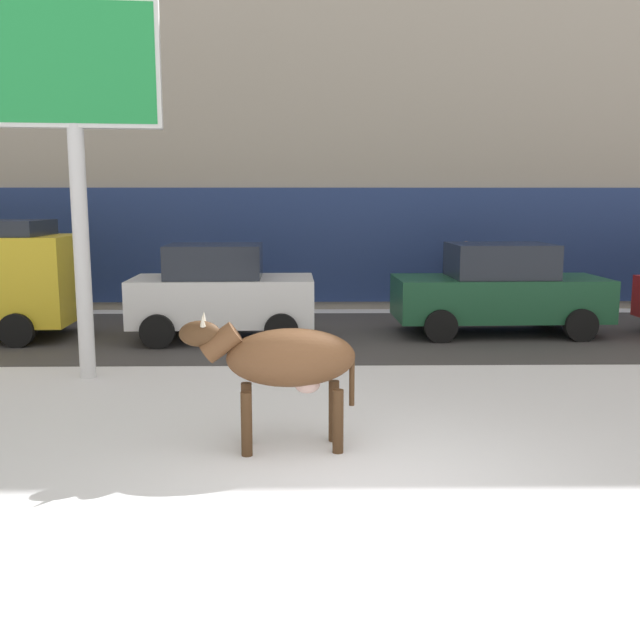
% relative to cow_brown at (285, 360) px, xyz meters
% --- Properties ---
extents(ground_plane, '(120.00, 120.00, 0.00)m').
position_rel_cow_brown_xyz_m(ground_plane, '(0.76, -1.15, -0.99)').
color(ground_plane, white).
extents(road_strip, '(60.00, 5.60, 0.01)m').
position_rel_cow_brown_xyz_m(road_strip, '(0.76, 6.82, -0.99)').
color(road_strip, '#423F3F').
rests_on(road_strip, ground).
extents(building_facade, '(44.00, 6.10, 13.00)m').
position_rel_cow_brown_xyz_m(building_facade, '(0.76, 13.30, 5.49)').
color(building_facade, '#A39989').
rests_on(building_facade, ground).
extents(cow_brown, '(1.92, 0.71, 1.54)m').
position_rel_cow_brown_xyz_m(cow_brown, '(0.00, 0.00, 0.00)').
color(cow_brown, brown).
rests_on(cow_brown, ground).
extents(billboard, '(2.53, 0.46, 5.56)m').
position_rel_cow_brown_xyz_m(billboard, '(-3.14, 3.29, 3.32)').
color(billboard, silver).
rests_on(billboard, ground).
extents(car_white_hatchback, '(3.54, 1.99, 1.86)m').
position_rel_cow_brown_xyz_m(car_white_hatchback, '(-1.43, 6.37, -0.07)').
color(car_white_hatchback, white).
rests_on(car_white_hatchback, ground).
extents(car_darkgreen_sedan, '(4.24, 2.06, 1.84)m').
position_rel_cow_brown_xyz_m(car_darkgreen_sedan, '(4.14, 6.87, -0.09)').
color(car_darkgreen_sedan, '#194C2D').
rests_on(car_darkgreen_sedan, ground).
extents(pedestrian_near_billboard, '(0.36, 0.24, 1.73)m').
position_rel_cow_brown_xyz_m(pedestrian_near_billboard, '(4.08, 9.79, -0.11)').
color(pedestrian_near_billboard, '#282833').
rests_on(pedestrian_near_billboard, ground).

